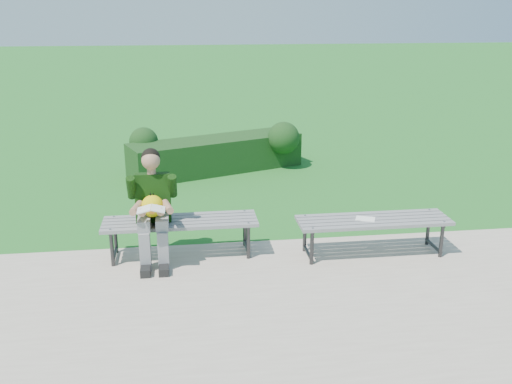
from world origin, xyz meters
The scene contains 7 objects.
ground centered at (0.00, 0.00, 0.00)m, with size 80.00×80.00×0.00m.
walkway centered at (0.00, -1.75, 0.01)m, with size 30.00×3.50×0.02m.
hedge centered at (0.01, 3.41, 0.35)m, with size 3.22×1.86×0.86m.
bench_left centered at (-0.69, -0.31, 0.42)m, with size 1.80×0.50×0.46m.
bench_right centered at (1.57, -0.56, 0.42)m, with size 1.80×0.50×0.46m.
seated_boy centered at (-0.99, -0.40, 0.71)m, with size 0.56×0.76×1.31m.
paper_sheet centered at (1.47, -0.56, 0.47)m, with size 0.26×0.23×0.01m.
Camera 1 is at (-0.63, -6.61, 2.84)m, focal length 40.00 mm.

